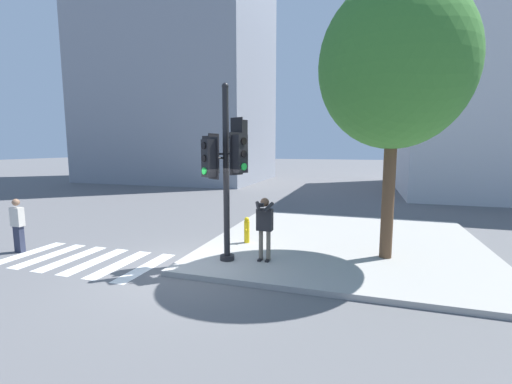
{
  "coord_description": "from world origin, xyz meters",
  "views": [
    {
      "loc": [
        3.95,
        -7.21,
        3.02
      ],
      "look_at": [
        1.42,
        0.87,
        1.91
      ],
      "focal_mm": 24.0,
      "sensor_mm": 36.0,
      "label": 1
    }
  ],
  "objects_px": {
    "pedestrian_distant": "(18,224)",
    "street_tree": "(395,66)",
    "traffic_signal_pole": "(225,160)",
    "person_photographer": "(265,223)",
    "fire_hydrant": "(247,230)"
  },
  "relations": [
    {
      "from": "fire_hydrant",
      "to": "person_photographer",
      "type": "bearing_deg",
      "value": -55.83
    },
    {
      "from": "traffic_signal_pole",
      "to": "fire_hydrant",
      "type": "distance_m",
      "value": 2.76
    },
    {
      "from": "traffic_signal_pole",
      "to": "pedestrian_distant",
      "type": "distance_m",
      "value": 6.46
    },
    {
      "from": "traffic_signal_pole",
      "to": "street_tree",
      "type": "relative_size",
      "value": 0.64
    },
    {
      "from": "pedestrian_distant",
      "to": "traffic_signal_pole",
      "type": "bearing_deg",
      "value": 7.29
    },
    {
      "from": "person_photographer",
      "to": "fire_hydrant",
      "type": "xyz_separation_m",
      "value": [
        -0.97,
        1.42,
        -0.59
      ]
    },
    {
      "from": "pedestrian_distant",
      "to": "street_tree",
      "type": "height_order",
      "value": "street_tree"
    },
    {
      "from": "traffic_signal_pole",
      "to": "street_tree",
      "type": "height_order",
      "value": "street_tree"
    },
    {
      "from": "traffic_signal_pole",
      "to": "pedestrian_distant",
      "type": "bearing_deg",
      "value": -172.71
    },
    {
      "from": "person_photographer",
      "to": "pedestrian_distant",
      "type": "height_order",
      "value": "person_photographer"
    },
    {
      "from": "traffic_signal_pole",
      "to": "street_tree",
      "type": "bearing_deg",
      "value": 20.35
    },
    {
      "from": "traffic_signal_pole",
      "to": "person_photographer",
      "type": "xyz_separation_m",
      "value": [
        0.95,
        0.26,
        -1.6
      ]
    },
    {
      "from": "person_photographer",
      "to": "street_tree",
      "type": "distance_m",
      "value": 5.05
    },
    {
      "from": "traffic_signal_pole",
      "to": "street_tree",
      "type": "distance_m",
      "value": 4.78
    },
    {
      "from": "traffic_signal_pole",
      "to": "pedestrian_distant",
      "type": "xyz_separation_m",
      "value": [
        -6.13,
        -0.78,
        -1.88
      ]
    }
  ]
}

